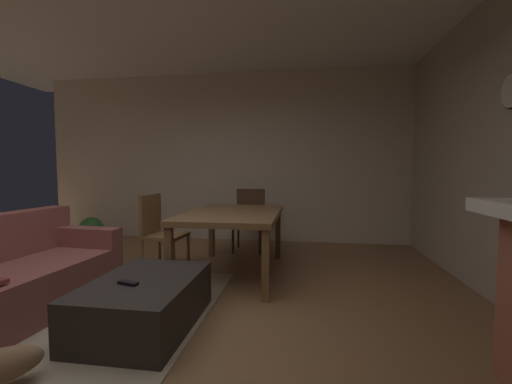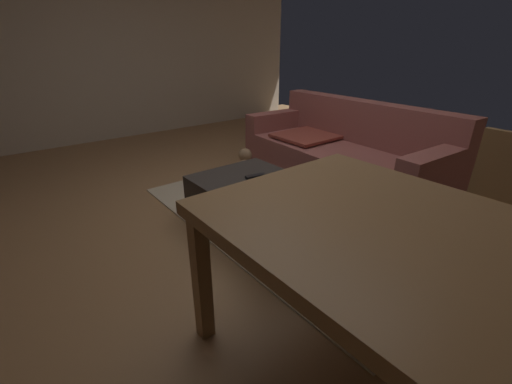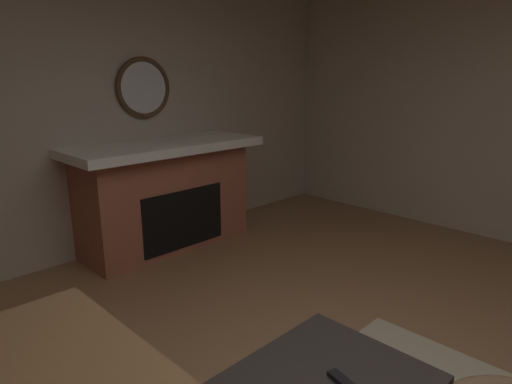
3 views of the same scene
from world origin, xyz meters
The scene contains 9 objects.
floor centered at (0.00, 0.00, 0.00)m, with size 8.25×8.25×0.00m, color olive.
wall_left centered at (-3.44, 0.00, 1.44)m, with size 0.12×6.62×2.89m, color #B7A893.
area_rug centered at (0.20, 0.47, 0.01)m, with size 2.60×2.00×0.01m, color tan.
couch centered at (0.00, 1.11, 0.30)m, with size 2.16×0.98×0.83m.
ottoman_coffee_table centered at (0.20, -0.11, 0.19)m, with size 1.06×0.75×0.38m, color #2D2826.
tv_remote centered at (0.06, -0.05, 0.40)m, with size 0.05×0.16×0.02m, color black.
dining_table centered at (1.55, -0.51, 0.67)m, with size 1.57×1.06×0.74m.
dining_chair_north centered at (1.56, 0.42, 0.52)m, with size 0.47×0.47×0.93m.
small_dog centered at (-0.65, 0.36, 0.16)m, with size 0.48×0.46×0.28m.
Camera 2 is at (1.96, -1.56, 1.34)m, focal length 23.17 mm.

